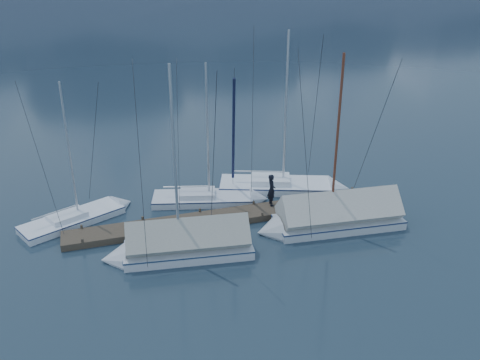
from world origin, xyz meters
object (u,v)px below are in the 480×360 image
at_px(sailboat_open_left, 86,216).
at_px(sailboat_covered_far, 176,247).
at_px(sailboat_covered_near, 328,219).
at_px(person, 272,190).
at_px(sailboat_open_mid, 217,199).
at_px(sailboat_open_right, 292,187).

bearing_deg(sailboat_open_left, sailboat_covered_far, -52.73).
bearing_deg(sailboat_covered_near, person, 127.95).
bearing_deg(sailboat_open_mid, sailboat_covered_near, -44.93).
relative_size(sailboat_open_right, sailboat_covered_near, 1.04).
height_order(sailboat_open_left, sailboat_covered_near, sailboat_covered_near).
xyz_separation_m(sailboat_open_mid, person, (2.51, -1.91, 1.07)).
distance_m(sailboat_covered_far, person, 6.55).
bearing_deg(sailboat_covered_far, sailboat_open_mid, 56.31).
relative_size(sailboat_covered_near, sailboat_covered_far, 1.01).
xyz_separation_m(sailboat_open_mid, sailboat_covered_far, (-3.27, -4.90, 0.32)).
bearing_deg(sailboat_open_left, sailboat_open_mid, -1.28).
height_order(sailboat_open_right, sailboat_covered_near, sailboat_open_right).
relative_size(sailboat_open_right, person, 5.71).
height_order(sailboat_open_right, person, sailboat_open_right).
relative_size(sailboat_open_left, sailboat_covered_near, 0.83).
xyz_separation_m(sailboat_open_mid, sailboat_covered_near, (4.57, -4.56, 0.34)).
height_order(sailboat_open_mid, person, sailboat_open_mid).
distance_m(sailboat_open_left, sailboat_covered_near, 12.62).
relative_size(sailboat_open_mid, person, 4.85).
xyz_separation_m(sailboat_open_left, sailboat_open_right, (11.76, 0.06, 0.04)).
height_order(sailboat_open_left, sailboat_covered_far, sailboat_covered_far).
xyz_separation_m(sailboat_covered_near, sailboat_covered_far, (-7.84, -0.34, -0.01)).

